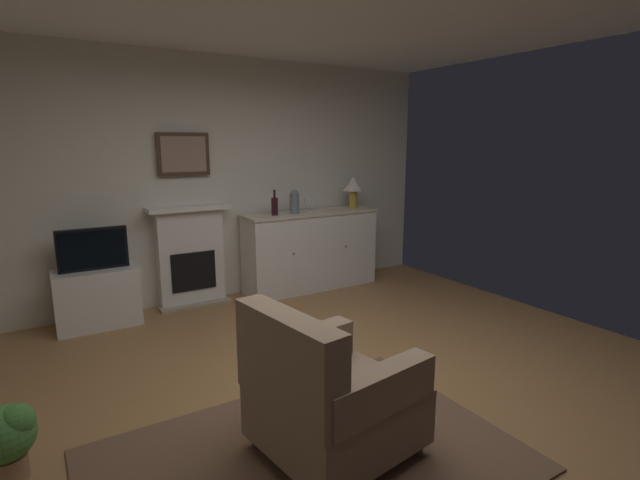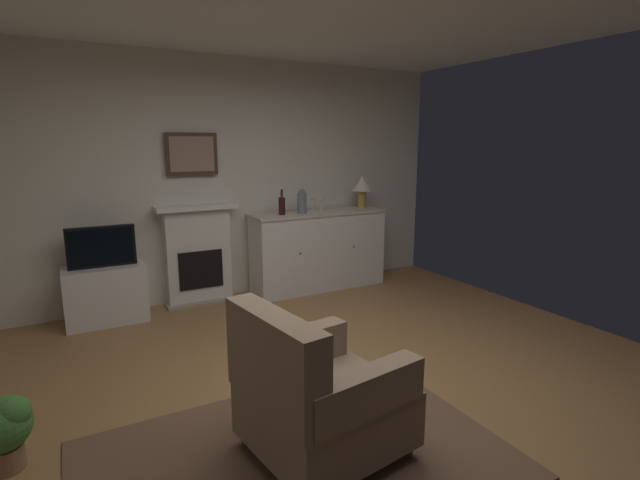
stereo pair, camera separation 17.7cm
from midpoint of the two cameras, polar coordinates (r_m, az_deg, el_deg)
ground_plane at (r=3.55m, az=3.61°, el=-18.98°), size 5.43×5.47×0.10m
wall_rear at (r=5.50m, az=-12.74°, el=7.08°), size 5.43×0.06×2.69m
area_rug at (r=2.92m, az=-3.31°, el=-25.06°), size 2.32×1.61×0.02m
fireplace_unit at (r=5.37m, az=-16.28°, el=-1.82°), size 0.87×0.30×1.10m
framed_picture at (r=5.28m, az=-17.09°, el=9.87°), size 0.55×0.04×0.45m
sideboard_cabinet at (r=5.76m, az=-2.01°, el=-1.22°), size 1.67×0.49×0.95m
table_lamp at (r=5.97m, az=3.19°, el=6.54°), size 0.26×0.26×0.40m
wine_bottle at (r=5.40m, az=-6.44°, el=4.12°), size 0.08×0.08×0.29m
wine_glass_left at (r=5.59m, az=-2.62°, el=4.58°), size 0.07×0.07×0.16m
wine_glass_center at (r=5.64m, az=-1.64°, el=4.65°), size 0.07×0.07×0.16m
vase_decorative at (r=5.49m, az=-4.04°, el=4.63°), size 0.11×0.11×0.28m
tv_cabinet at (r=5.13m, az=-26.21°, el=-6.25°), size 0.75×0.42×0.57m
tv_set at (r=4.99m, az=-26.68°, el=-0.99°), size 0.62×0.07×0.40m
potted_plant_fern at (r=3.17m, az=-34.99°, el=-18.83°), size 0.30×0.30×0.43m
armchair at (r=2.74m, az=-1.01°, el=-18.38°), size 0.91×0.87×0.92m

